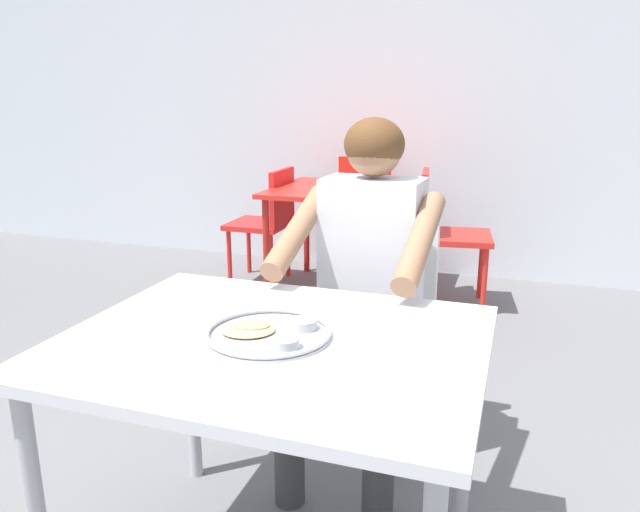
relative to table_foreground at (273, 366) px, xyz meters
The scene contains 9 objects.
back_wall 3.39m from the table_foreground, 89.79° to the left, with size 12.00×0.12×3.40m, color silver.
table_foreground is the anchor object (origin of this frame).
thali_tray 0.09m from the table_foreground, 165.35° to the left, with size 0.32×0.32×0.03m.
chair_foreground 0.86m from the table_foreground, 84.73° to the left, with size 0.42×0.43×0.87m.
diner_foreground 0.64m from the table_foreground, 83.46° to the left, with size 0.50×0.56×1.24m.
table_background_red 2.57m from the table_foreground, 102.50° to the left, with size 0.92×0.87×0.71m.
chair_red_left 2.79m from the table_foreground, 113.80° to the left, with size 0.40×0.41×0.81m.
chair_red_right 2.46m from the table_foreground, 87.51° to the left, with size 0.49×0.48×0.86m.
chair_red_far 3.12m from the table_foreground, 100.30° to the left, with size 0.48×0.51×0.87m.
Camera 1 is at (0.55, -1.20, 1.32)m, focal length 33.83 mm.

